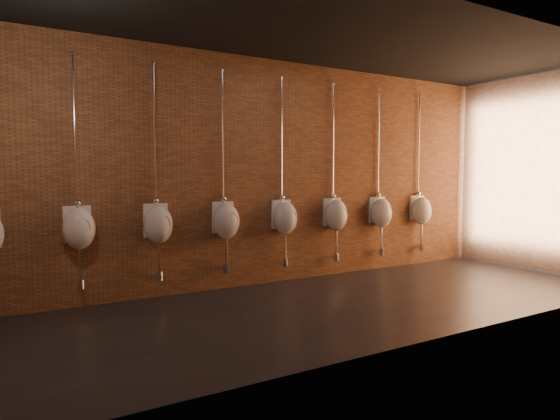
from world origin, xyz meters
The scene contains 9 objects.
ground centered at (0.00, 0.00, 0.00)m, with size 8.50×8.50×0.00m, color black.
room_shell centered at (0.00, 0.00, 2.01)m, with size 8.54×3.04×3.22m.
urinal_1 centered at (-2.58, 1.37, 0.96)m, with size 0.38×0.33×2.71m.
urinal_2 centered at (-1.65, 1.37, 0.96)m, with size 0.38×0.33×2.71m.
urinal_3 centered at (-0.72, 1.37, 0.96)m, with size 0.38×0.33×2.71m.
urinal_4 centered at (0.21, 1.37, 0.96)m, with size 0.38×0.33×2.71m.
urinal_5 centered at (1.14, 1.37, 0.96)m, with size 0.38×0.33×2.71m.
urinal_6 centered at (2.07, 1.37, 0.96)m, with size 0.38×0.33×2.71m.
urinal_7 centered at (3.01, 1.37, 0.96)m, with size 0.38×0.33×2.71m.
Camera 1 is at (-3.59, -4.70, 1.56)m, focal length 32.00 mm.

